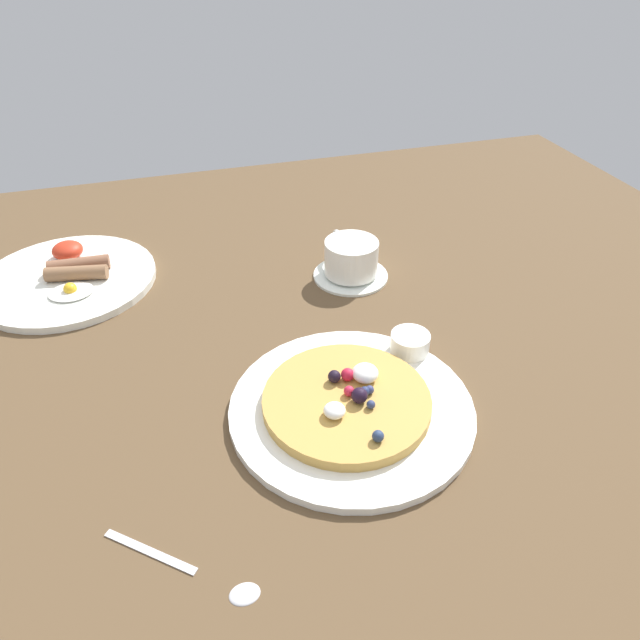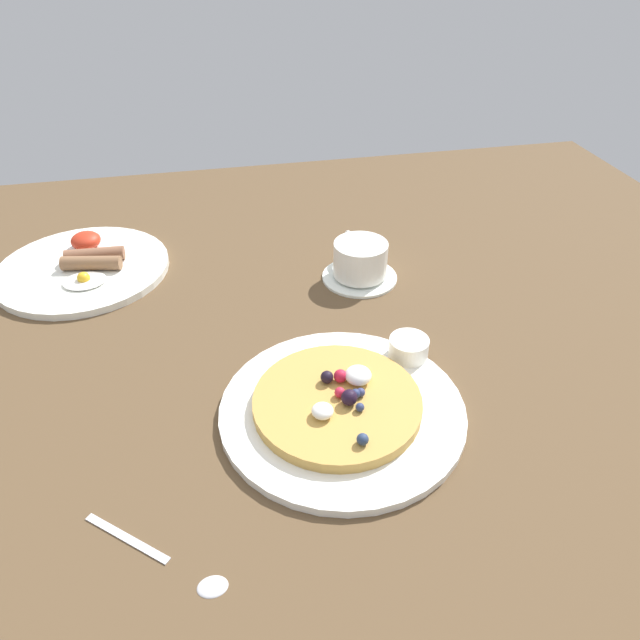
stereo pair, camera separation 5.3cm
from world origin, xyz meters
TOP-DOWN VIEW (x-y plane):
  - ground_plane at (0.00, 0.00)cm, footprint 167.57×132.01cm
  - pancake_plate at (4.51, -15.04)cm, footprint 29.39×29.39cm
  - pancake_with_berries at (3.98, -14.94)cm, footprint 20.07×20.07cm
  - syrup_ramekin at (15.25, -7.51)cm, footprint 5.22×5.22cm
  - breakfast_plate at (-29.63, 25.42)cm, footprint 27.69×27.69cm
  - fried_breakfast at (-28.39, 26.57)cm, footprint 9.85×16.97cm
  - coffee_saucer at (14.46, 14.11)cm, footprint 12.10×12.10cm
  - coffee_cup at (14.45, 14.26)cm, footprint 8.59×11.53cm
  - teaspoon at (-15.19, -31.23)cm, footprint 13.45×11.40cm

SIDE VIEW (x-z plane):
  - ground_plane at x=0.00cm, z-range -3.00..0.00cm
  - teaspoon at x=-15.19cm, z-range -0.06..0.54cm
  - coffee_saucer at x=14.46cm, z-range 0.00..0.89cm
  - pancake_plate at x=4.51cm, z-range 0.00..1.10cm
  - breakfast_plate at x=-29.63cm, z-range 0.00..1.18cm
  - pancake_with_berries at x=3.98cm, z-range 0.26..3.66cm
  - fried_breakfast at x=-28.39cm, z-range 0.83..3.76cm
  - syrup_ramekin at x=15.25cm, z-range 1.14..3.83cm
  - coffee_cup at x=14.45cm, z-range 0.99..6.48cm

